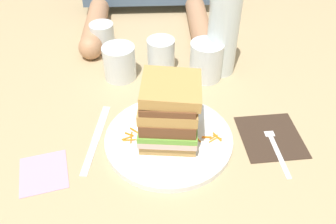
% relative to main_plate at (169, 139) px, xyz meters
% --- Properties ---
extents(ground_plane, '(3.00, 3.00, 0.00)m').
position_rel_main_plate_xyz_m(ground_plane, '(-0.01, -0.01, -0.01)').
color(ground_plane, tan).
extents(main_plate, '(0.26, 0.26, 0.01)m').
position_rel_main_plate_xyz_m(main_plate, '(0.00, 0.00, 0.00)').
color(main_plate, white).
rests_on(main_plate, ground_plane).
extents(sandwich, '(0.13, 0.13, 0.13)m').
position_rel_main_plate_xyz_m(sandwich, '(0.00, 0.00, 0.07)').
color(sandwich, tan).
rests_on(sandwich, main_plate).
extents(carrot_shred_0, '(0.02, 0.01, 0.00)m').
position_rel_main_plate_xyz_m(carrot_shred_0, '(-0.08, -0.00, 0.01)').
color(carrot_shred_0, orange).
rests_on(carrot_shred_0, main_plate).
extents(carrot_shred_1, '(0.02, 0.02, 0.00)m').
position_rel_main_plate_xyz_m(carrot_shred_1, '(-0.07, 0.02, 0.01)').
color(carrot_shred_1, orange).
rests_on(carrot_shred_1, main_plate).
extents(carrot_shred_2, '(0.00, 0.03, 0.00)m').
position_rel_main_plate_xyz_m(carrot_shred_2, '(-0.07, 0.00, 0.01)').
color(carrot_shred_2, orange).
rests_on(carrot_shred_2, main_plate).
extents(carrot_shred_3, '(0.02, 0.01, 0.00)m').
position_rel_main_plate_xyz_m(carrot_shred_3, '(-0.08, 0.01, 0.01)').
color(carrot_shred_3, orange).
rests_on(carrot_shred_3, main_plate).
extents(carrot_shred_4, '(0.03, 0.00, 0.00)m').
position_rel_main_plate_xyz_m(carrot_shred_4, '(-0.08, -0.01, 0.01)').
color(carrot_shred_4, orange).
rests_on(carrot_shred_4, main_plate).
extents(carrot_shred_5, '(0.02, 0.01, 0.00)m').
position_rel_main_plate_xyz_m(carrot_shred_5, '(0.10, -0.01, 0.01)').
color(carrot_shred_5, orange).
rests_on(carrot_shred_5, main_plate).
extents(carrot_shred_6, '(0.02, 0.01, 0.00)m').
position_rel_main_plate_xyz_m(carrot_shred_6, '(0.09, -0.00, 0.01)').
color(carrot_shred_6, orange).
rests_on(carrot_shred_6, main_plate).
extents(carrot_shred_7, '(0.02, 0.02, 0.00)m').
position_rel_main_plate_xyz_m(carrot_shred_7, '(0.06, -0.00, 0.01)').
color(carrot_shred_7, orange).
rests_on(carrot_shred_7, main_plate).
extents(carrot_shred_8, '(0.02, 0.01, 0.00)m').
position_rel_main_plate_xyz_m(carrot_shred_8, '(0.09, -0.01, 0.01)').
color(carrot_shred_8, orange).
rests_on(carrot_shred_8, main_plate).
extents(carrot_shred_9, '(0.02, 0.01, 0.00)m').
position_rel_main_plate_xyz_m(carrot_shred_9, '(0.08, -0.01, 0.01)').
color(carrot_shred_9, orange).
rests_on(carrot_shred_9, main_plate).
extents(carrot_shred_10, '(0.02, 0.03, 0.00)m').
position_rel_main_plate_xyz_m(carrot_shred_10, '(0.10, -0.00, 0.01)').
color(carrot_shred_10, orange).
rests_on(carrot_shred_10, main_plate).
extents(napkin_dark, '(0.13, 0.14, 0.00)m').
position_rel_main_plate_xyz_m(napkin_dark, '(0.21, 0.00, -0.01)').
color(napkin_dark, '#38281E').
rests_on(napkin_dark, ground_plane).
extents(fork, '(0.02, 0.17, 0.00)m').
position_rel_main_plate_xyz_m(fork, '(0.21, -0.02, -0.00)').
color(fork, silver).
rests_on(fork, napkin_dark).
extents(knife, '(0.04, 0.20, 0.00)m').
position_rel_main_plate_xyz_m(knife, '(-0.15, 0.01, -0.01)').
color(knife, silver).
rests_on(knife, ground_plane).
extents(juice_glass, '(0.08, 0.08, 0.09)m').
position_rel_main_plate_xyz_m(juice_glass, '(0.10, 0.22, 0.04)').
color(juice_glass, white).
rests_on(juice_glass, ground_plane).
extents(water_bottle, '(0.07, 0.07, 0.31)m').
position_rel_main_plate_xyz_m(water_bottle, '(0.14, 0.25, 0.13)').
color(water_bottle, silver).
rests_on(water_bottle, ground_plane).
extents(empty_tumbler_0, '(0.08, 0.08, 0.08)m').
position_rel_main_plate_xyz_m(empty_tumbler_0, '(-0.11, 0.23, 0.04)').
color(empty_tumbler_0, silver).
rests_on(empty_tumbler_0, ground_plane).
extents(empty_tumbler_1, '(0.06, 0.06, 0.07)m').
position_rel_main_plate_xyz_m(empty_tumbler_1, '(-0.16, 0.37, 0.03)').
color(empty_tumbler_1, silver).
rests_on(empty_tumbler_1, ground_plane).
extents(empty_tumbler_2, '(0.07, 0.07, 0.08)m').
position_rel_main_plate_xyz_m(empty_tumbler_2, '(-0.01, 0.26, 0.04)').
color(empty_tumbler_2, silver).
rests_on(empty_tumbler_2, ground_plane).
extents(napkin_pink, '(0.11, 0.11, 0.00)m').
position_rel_main_plate_xyz_m(napkin_pink, '(-0.24, -0.07, -0.01)').
color(napkin_pink, pink).
rests_on(napkin_pink, ground_plane).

